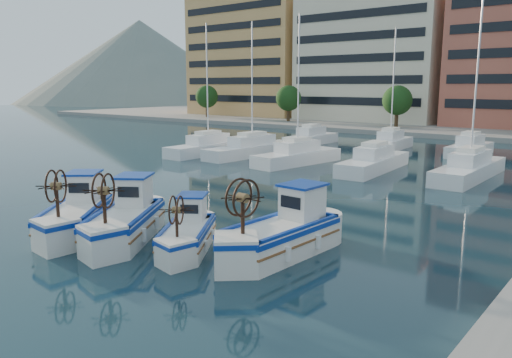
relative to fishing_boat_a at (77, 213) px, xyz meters
The scene contains 7 objects.
ground 4.77m from the fishing_boat_a, ahead, with size 300.00×300.00×0.00m, color #1A3A44.
hill_west 174.56m from the fishing_boat_a, 140.82° to the left, with size 180.00×180.00×60.00m, color slate.
yacht_marina 27.87m from the fishing_boat_a, 86.92° to the left, with size 39.92×23.00×11.50m.
fishing_boat_a is the anchor object (origin of this frame).
fishing_boat_b 2.48m from the fishing_boat_a, 17.27° to the left, with size 4.35×5.06×3.11m.
fishing_boat_c 5.43m from the fishing_boat_a, 15.65° to the left, with size 3.45×4.01×2.46m.
fishing_boat_d 9.00m from the fishing_boat_a, 21.15° to the left, with size 2.27×5.12×3.16m.
Camera 1 is at (14.08, -11.38, 6.16)m, focal length 35.00 mm.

